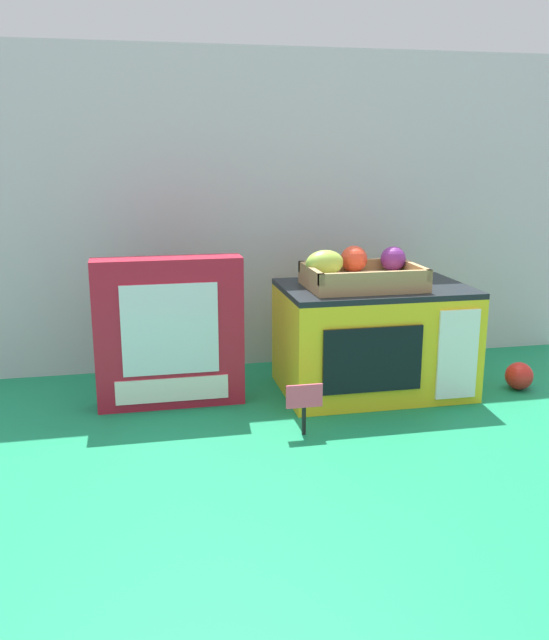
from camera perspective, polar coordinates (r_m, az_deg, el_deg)
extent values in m
plane|color=#147A4C|center=(1.49, 1.31, -6.59)|extent=(1.70, 1.70, 0.00)
cube|color=#B7BABF|center=(1.68, -0.85, 8.99)|extent=(1.61, 0.03, 0.76)
cube|color=yellow|center=(1.53, 8.18, -1.74)|extent=(0.40, 0.26, 0.23)
cube|color=black|center=(1.51, 8.34, 2.63)|extent=(0.40, 0.26, 0.01)
cube|color=black|center=(1.40, 8.19, -3.32)|extent=(0.21, 0.01, 0.14)
cube|color=white|center=(1.47, 15.01, -2.79)|extent=(0.09, 0.01, 0.19)
cube|color=#A37F51|center=(1.48, 7.35, 3.16)|extent=(0.24, 0.17, 0.02)
cube|color=#A37F51|center=(1.40, 8.45, 3.51)|extent=(0.24, 0.01, 0.02)
cube|color=#A37F51|center=(1.55, 6.41, 4.58)|extent=(0.24, 0.01, 0.02)
cube|color=#A37F51|center=(1.44, 3.05, 3.94)|extent=(0.01, 0.17, 0.02)
cube|color=#A37F51|center=(1.52, 11.49, 4.18)|extent=(0.01, 0.17, 0.02)
ellipsoid|color=#9EC647|center=(1.47, 4.19, 4.75)|extent=(0.10, 0.08, 0.06)
sphere|color=#E04228|center=(1.52, 6.64, 5.07)|extent=(0.06, 0.06, 0.06)
sphere|color=#72287F|center=(1.55, 9.85, 5.04)|extent=(0.06, 0.06, 0.06)
cube|color=#B2192D|center=(1.44, -8.75, -1.05)|extent=(0.30, 0.07, 0.31)
cube|color=silver|center=(1.40, -8.68, -0.80)|extent=(0.19, 0.00, 0.19)
cube|color=white|center=(1.44, -8.50, -5.77)|extent=(0.23, 0.00, 0.05)
cylinder|color=black|center=(1.31, 2.46, -8.37)|extent=(0.01, 0.01, 0.06)
cube|color=#F44C6B|center=(1.29, 2.50, -6.35)|extent=(0.07, 0.00, 0.05)
sphere|color=red|center=(1.64, 19.70, -4.40)|extent=(0.06, 0.06, 0.06)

